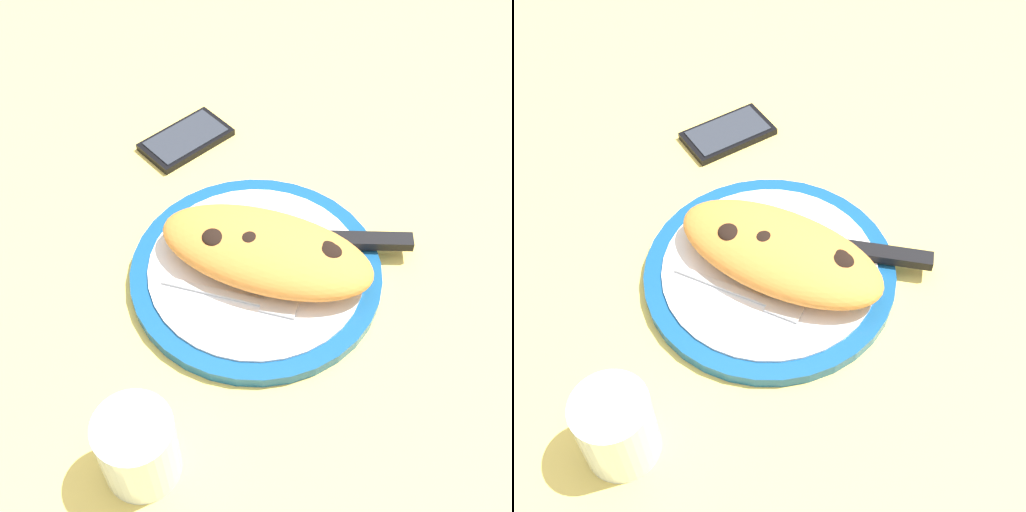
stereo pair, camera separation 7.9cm
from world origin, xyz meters
TOP-DOWN VIEW (x-y plane):
  - ground_plane at (0.00, 0.00)cm, footprint 150.00×150.00cm
  - plate at (0.00, 0.00)cm, footprint 29.24×29.24cm
  - calzone at (0.80, 0.84)cm, footprint 26.72×16.24cm
  - fork at (1.02, -4.75)cm, footprint 15.49×5.51cm
  - knife at (6.72, 8.11)cm, footprint 22.63×13.65cm
  - smartphone at (-20.24, 15.17)cm, footprint 10.02×13.52cm
  - water_glass at (2.48, -25.44)cm, footprint 7.44×7.44cm

SIDE VIEW (x-z plane):
  - ground_plane at x=0.00cm, z-range -3.00..0.00cm
  - smartphone at x=-20.24cm, z-range -0.02..1.14cm
  - plate at x=0.00cm, z-range -0.03..1.79cm
  - fork at x=1.02cm, z-range 1.82..2.22cm
  - knife at x=6.72cm, z-range 1.72..2.92cm
  - water_glass at x=2.48cm, z-range -0.57..8.23cm
  - calzone at x=0.80cm, z-range 1.83..6.94cm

